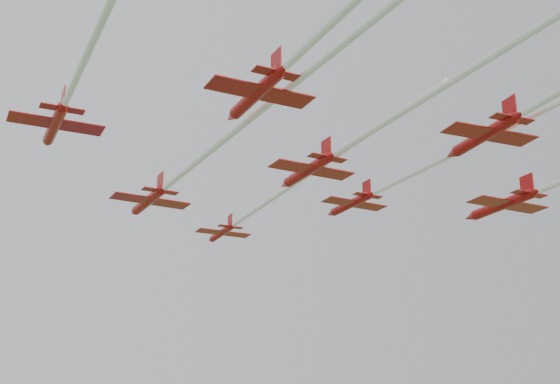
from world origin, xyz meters
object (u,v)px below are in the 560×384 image
object	(u,v)px
jet_row3_left	(93,42)
jet_row3_mid	(388,121)
jet_lead	(266,203)
jet_row2_left	(211,150)
jet_row2_right	(441,160)

from	to	relation	value
jet_row3_left	jet_row3_mid	xyz separation A→B (m)	(27.97, 7.14, 1.38)
jet_lead	jet_row2_left	bearing A→B (deg)	-126.27
jet_lead	jet_row3_left	size ratio (longest dim) A/B	0.96
jet_row3_left	jet_row2_right	bearing A→B (deg)	19.00
jet_lead	jet_row3_left	distance (m)	46.23
jet_row3_mid	jet_lead	bearing A→B (deg)	85.46
jet_lead	jet_row2_right	size ratio (longest dim) A/B	0.90
jet_lead	jet_row2_right	bearing A→B (deg)	-63.80
jet_row3_mid	jet_row3_left	bearing A→B (deg)	-171.73
jet_lead	jet_row2_left	distance (m)	25.03
jet_row3_left	jet_row3_mid	bearing A→B (deg)	11.27
jet_row3_mid	jet_row2_right	bearing A→B (deg)	31.55
jet_row2_left	jet_row3_mid	world-z (taller)	jet_row3_mid
jet_row3_left	jet_row2_left	bearing A→B (deg)	46.91
jet_lead	jet_row2_left	size ratio (longest dim) A/B	0.87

